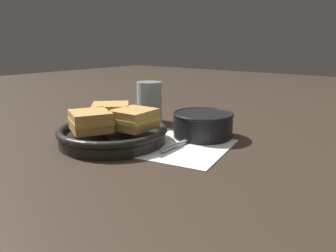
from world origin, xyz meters
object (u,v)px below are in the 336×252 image
object	(u,v)px
soup_bowl	(203,123)
spoon	(190,139)
skillet	(113,134)
sandwich_near_left	(111,112)
drinking_glass	(149,102)
sandwich_near_right	(91,121)
sandwich_far_left	(134,119)

from	to	relation	value
soup_bowl	spoon	bearing A→B (deg)	-179.95
skillet	sandwich_near_left	bearing A→B (deg)	50.79
drinking_glass	skillet	bearing A→B (deg)	-161.34
skillet	sandwich_near_right	distance (m)	0.07
soup_bowl	drinking_glass	bearing A→B (deg)	79.48
soup_bowl	spoon	size ratio (longest dim) A/B	0.94
spoon	sandwich_far_left	xyz separation A→B (m)	(-0.10, 0.09, 0.06)
sandwich_near_right	sandwich_far_left	bearing A→B (deg)	-39.21
soup_bowl	sandwich_near_right	xyz separation A→B (m)	(-0.24, 0.16, 0.03)
sandwich_near_left	sandwich_far_left	xyz separation A→B (m)	(-0.02, -0.10, 0.00)
sandwich_near_left	sandwich_near_right	size ratio (longest dim) A/B	1.04
soup_bowl	sandwich_near_left	size ratio (longest dim) A/B	1.21
soup_bowl	sandwich_near_right	world-z (taller)	sandwich_near_right
sandwich_near_right	spoon	bearing A→B (deg)	-41.14
skillet	spoon	bearing A→B (deg)	-50.48
sandwich_near_left	sandwich_near_right	distance (m)	0.10
spoon	soup_bowl	bearing A→B (deg)	-1.43
soup_bowl	spoon	distance (m)	0.07
spoon	skillet	size ratio (longest dim) A/B	0.62
spoon	skillet	world-z (taller)	skillet
soup_bowl	sandwich_far_left	xyz separation A→B (m)	(-0.16, 0.09, 0.03)
soup_bowl	sandwich_far_left	distance (m)	0.19
sandwich_near_right	sandwich_far_left	xyz separation A→B (m)	(0.08, -0.06, 0.00)
skillet	drinking_glass	size ratio (longest dim) A/B	2.15
skillet	sandwich_far_left	bearing A→B (deg)	-69.21
sandwich_far_left	drinking_glass	distance (m)	0.24
skillet	sandwich_near_left	size ratio (longest dim) A/B	2.07
sandwich_near_right	drinking_glass	xyz separation A→B (m)	(0.28, 0.07, -0.00)
sandwich_near_left	sandwich_near_right	bearing A→B (deg)	-159.21
skillet	drinking_glass	distance (m)	0.24
spoon	drinking_glass	size ratio (longest dim) A/B	1.33
sandwich_far_left	drinking_glass	xyz separation A→B (m)	(0.20, 0.13, -0.00)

